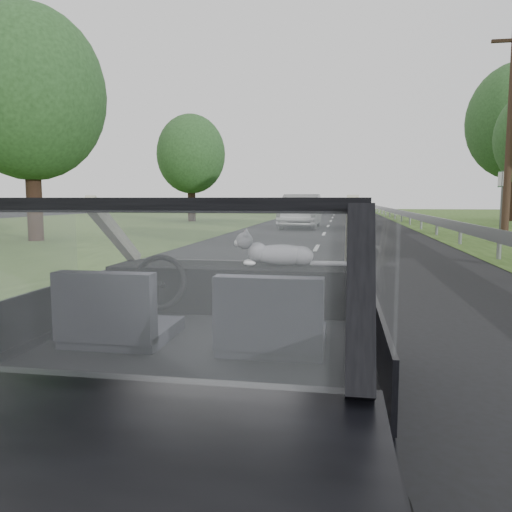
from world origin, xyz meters
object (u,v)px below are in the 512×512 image
at_px(cat, 282,253).
at_px(utility_pole, 510,133).
at_px(subject_car, 207,329).
at_px(highway_sign, 502,205).
at_px(other_car, 301,211).

distance_m(cat, utility_pole, 15.43).
relative_size(subject_car, highway_sign, 1.63).
height_order(subject_car, utility_pole, utility_pole).
bearing_deg(cat, highway_sign, 61.57).
bearing_deg(subject_car, cat, 63.42).
relative_size(cat, highway_sign, 0.22).
bearing_deg(other_car, highway_sign, -32.54).
bearing_deg(highway_sign, subject_car, -113.18).
bearing_deg(subject_car, highway_sign, 69.17).
bearing_deg(utility_pole, other_car, 134.50).
distance_m(other_car, highway_sign, 9.35).
height_order(cat, other_car, other_car).
height_order(subject_car, highway_sign, highway_sign).
relative_size(cat, utility_pole, 0.08).
bearing_deg(other_car, utility_pole, -44.68).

